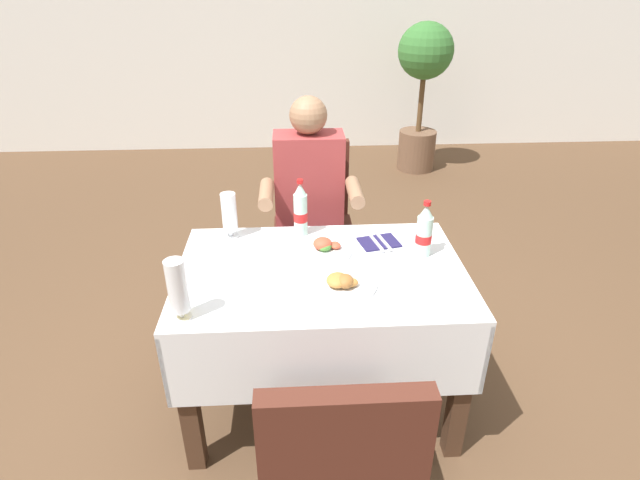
{
  "coord_description": "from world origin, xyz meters",
  "views": [
    {
      "loc": [
        -0.03,
        -1.68,
        1.81
      ],
      "look_at": [
        0.08,
        0.19,
        0.8
      ],
      "focal_mm": 28.4,
      "sensor_mm": 36.0,
      "label": 1
    }
  ],
  "objects_px": {
    "chair_far_diner_seat": "(313,221)",
    "beer_glass_middle": "(178,289)",
    "chair_near_camera_side": "(337,459)",
    "cola_bottle_secondary": "(300,211)",
    "beer_glass_left": "(230,216)",
    "potted_plant_corner": "(423,81)",
    "plate_near_camera": "(343,283)",
    "napkin_cutlery_set": "(379,242)",
    "main_dining_table": "(321,303)",
    "seated_diner_far": "(310,203)",
    "plate_far_diner": "(325,248)",
    "cola_bottle_primary": "(424,232)"
  },
  "relations": [
    {
      "from": "beer_glass_left",
      "to": "potted_plant_corner",
      "type": "distance_m",
      "value": 3.16
    },
    {
      "from": "seated_diner_far",
      "to": "napkin_cutlery_set",
      "type": "relative_size",
      "value": 6.42
    },
    {
      "from": "main_dining_table",
      "to": "napkin_cutlery_set",
      "type": "relative_size",
      "value": 6.0
    },
    {
      "from": "chair_far_diner_seat",
      "to": "beer_glass_middle",
      "type": "xyz_separation_m",
      "value": [
        -0.51,
        -1.08,
        0.29
      ]
    },
    {
      "from": "main_dining_table",
      "to": "seated_diner_far",
      "type": "bearing_deg",
      "value": 91.89
    },
    {
      "from": "chair_near_camera_side",
      "to": "plate_near_camera",
      "type": "distance_m",
      "value": 0.67
    },
    {
      "from": "main_dining_table",
      "to": "beer_glass_middle",
      "type": "bearing_deg",
      "value": -149.41
    },
    {
      "from": "chair_near_camera_side",
      "to": "seated_diner_far",
      "type": "xyz_separation_m",
      "value": [
        -0.02,
        1.46,
        0.16
      ]
    },
    {
      "from": "plate_near_camera",
      "to": "beer_glass_middle",
      "type": "relative_size",
      "value": 1.11
    },
    {
      "from": "cola_bottle_secondary",
      "to": "potted_plant_corner",
      "type": "xyz_separation_m",
      "value": [
        1.22,
        2.75,
        0.03
      ]
    },
    {
      "from": "chair_far_diner_seat",
      "to": "beer_glass_left",
      "type": "bearing_deg",
      "value": -129.5
    },
    {
      "from": "cola_bottle_secondary",
      "to": "beer_glass_left",
      "type": "bearing_deg",
      "value": -177.81
    },
    {
      "from": "plate_far_diner",
      "to": "napkin_cutlery_set",
      "type": "xyz_separation_m",
      "value": [
        0.25,
        0.07,
        -0.01
      ]
    },
    {
      "from": "chair_near_camera_side",
      "to": "cola_bottle_primary",
      "type": "height_order",
      "value": "cola_bottle_primary"
    },
    {
      "from": "seated_diner_far",
      "to": "plate_far_diner",
      "type": "xyz_separation_m",
      "value": [
        0.04,
        -0.54,
        0.03
      ]
    },
    {
      "from": "main_dining_table",
      "to": "plate_far_diner",
      "type": "height_order",
      "value": "plate_far_diner"
    },
    {
      "from": "cola_bottle_primary",
      "to": "potted_plant_corner",
      "type": "distance_m",
      "value": 3.06
    },
    {
      "from": "chair_far_diner_seat",
      "to": "napkin_cutlery_set",
      "type": "bearing_deg",
      "value": -64.9
    },
    {
      "from": "plate_near_camera",
      "to": "potted_plant_corner",
      "type": "height_order",
      "value": "potted_plant_corner"
    },
    {
      "from": "main_dining_table",
      "to": "cola_bottle_primary",
      "type": "relative_size",
      "value": 4.71
    },
    {
      "from": "chair_far_diner_seat",
      "to": "cola_bottle_secondary",
      "type": "height_order",
      "value": "cola_bottle_secondary"
    },
    {
      "from": "plate_far_diner",
      "to": "chair_far_diner_seat",
      "type": "bearing_deg",
      "value": 91.96
    },
    {
      "from": "chair_far_diner_seat",
      "to": "potted_plant_corner",
      "type": "relative_size",
      "value": 0.7
    },
    {
      "from": "chair_near_camera_side",
      "to": "cola_bottle_primary",
      "type": "relative_size",
      "value": 3.87
    },
    {
      "from": "chair_far_diner_seat",
      "to": "potted_plant_corner",
      "type": "distance_m",
      "value": 2.58
    },
    {
      "from": "chair_near_camera_side",
      "to": "cola_bottle_secondary",
      "type": "distance_m",
      "value": 1.14
    },
    {
      "from": "napkin_cutlery_set",
      "to": "chair_near_camera_side",
      "type": "bearing_deg",
      "value": -105.35
    },
    {
      "from": "potted_plant_corner",
      "to": "cola_bottle_secondary",
      "type": "bearing_deg",
      "value": -113.87
    },
    {
      "from": "plate_far_diner",
      "to": "plate_near_camera",
      "type": "bearing_deg",
      "value": -79.25
    },
    {
      "from": "chair_near_camera_side",
      "to": "potted_plant_corner",
      "type": "distance_m",
      "value": 4.03
    },
    {
      "from": "chair_far_diner_seat",
      "to": "napkin_cutlery_set",
      "type": "xyz_separation_m",
      "value": [
        0.27,
        -0.58,
        0.17
      ]
    },
    {
      "from": "main_dining_table",
      "to": "seated_diner_far",
      "type": "height_order",
      "value": "seated_diner_far"
    },
    {
      "from": "plate_near_camera",
      "to": "beer_glass_left",
      "type": "distance_m",
      "value": 0.65
    },
    {
      "from": "chair_far_diner_seat",
      "to": "chair_near_camera_side",
      "type": "xyz_separation_m",
      "value": [
        -0.0,
        -1.56,
        0.0
      ]
    },
    {
      "from": "plate_far_diner",
      "to": "cola_bottle_secondary",
      "type": "relative_size",
      "value": 0.88
    },
    {
      "from": "chair_near_camera_side",
      "to": "plate_far_diner",
      "type": "distance_m",
      "value": 0.94
    },
    {
      "from": "chair_far_diner_seat",
      "to": "plate_near_camera",
      "type": "bearing_deg",
      "value": -85.38
    },
    {
      "from": "chair_far_diner_seat",
      "to": "seated_diner_far",
      "type": "relative_size",
      "value": 0.77
    },
    {
      "from": "main_dining_table",
      "to": "chair_near_camera_side",
      "type": "distance_m",
      "value": 0.78
    },
    {
      "from": "seated_diner_far",
      "to": "beer_glass_middle",
      "type": "xyz_separation_m",
      "value": [
        -0.49,
        -0.97,
        0.13
      ]
    },
    {
      "from": "cola_bottle_primary",
      "to": "napkin_cutlery_set",
      "type": "height_order",
      "value": "cola_bottle_primary"
    },
    {
      "from": "napkin_cutlery_set",
      "to": "plate_near_camera",
      "type": "bearing_deg",
      "value": -119.84
    },
    {
      "from": "beer_glass_left",
      "to": "chair_near_camera_side",
      "type": "bearing_deg",
      "value": -69.97
    },
    {
      "from": "chair_far_diner_seat",
      "to": "beer_glass_middle",
      "type": "bearing_deg",
      "value": -115.18
    },
    {
      "from": "cola_bottle_primary",
      "to": "chair_near_camera_side",
      "type": "bearing_deg",
      "value": -116.61
    },
    {
      "from": "main_dining_table",
      "to": "cola_bottle_secondary",
      "type": "bearing_deg",
      "value": 104.01
    },
    {
      "from": "beer_glass_left",
      "to": "cola_bottle_secondary",
      "type": "bearing_deg",
      "value": 2.19
    },
    {
      "from": "cola_bottle_secondary",
      "to": "napkin_cutlery_set",
      "type": "xyz_separation_m",
      "value": [
        0.35,
        -0.11,
        -0.11
      ]
    },
    {
      "from": "plate_near_camera",
      "to": "cola_bottle_primary",
      "type": "xyz_separation_m",
      "value": [
        0.36,
        0.23,
        0.09
      ]
    },
    {
      "from": "chair_far_diner_seat",
      "to": "main_dining_table",
      "type": "bearing_deg",
      "value": -90.0
    }
  ]
}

